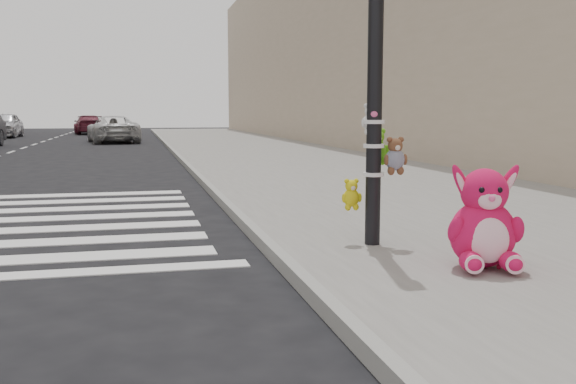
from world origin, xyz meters
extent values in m
plane|color=black|center=(0.00, 0.00, 0.00)|extent=(120.00, 120.00, 0.00)
cube|color=slate|center=(5.00, 10.00, 0.07)|extent=(7.00, 80.00, 0.14)
cube|color=gray|center=(1.55, 10.00, 0.07)|extent=(0.12, 80.00, 0.15)
cube|color=tan|center=(10.50, 20.00, 5.00)|extent=(5.00, 60.00, 10.00)
cylinder|color=black|center=(2.60, 1.80, 2.14)|extent=(0.16, 0.16, 4.00)
cylinder|color=white|center=(2.60, 1.80, 0.89)|extent=(0.22, 0.22, 0.04)
cylinder|color=white|center=(2.60, 1.80, 1.19)|extent=(0.22, 0.22, 0.04)
cylinder|color=white|center=(2.60, 1.80, 1.44)|extent=(0.22, 0.22, 0.04)
ellipsoid|color=#D7124E|center=(2.97, 0.38, 0.23)|extent=(0.27, 0.36, 0.17)
ellipsoid|color=#D7124E|center=(3.30, 0.30, 0.23)|extent=(0.27, 0.36, 0.17)
ellipsoid|color=#D7124E|center=(3.20, 0.60, 0.45)|extent=(0.72, 0.66, 0.61)
ellipsoid|color=#F9BFD1|center=(3.15, 0.40, 0.43)|extent=(0.36, 0.20, 0.40)
sphere|color=#D7124E|center=(3.20, 0.60, 0.83)|extent=(0.51, 0.51, 0.42)
ellipsoid|color=#D7124E|center=(3.02, 0.67, 0.89)|extent=(0.30, 0.15, 0.42)
ellipsoid|color=#D7124E|center=(3.39, 0.57, 0.89)|extent=(0.30, 0.15, 0.42)
imported|color=silver|center=(-0.91, 29.33, 0.67)|extent=(2.92, 5.11, 1.34)
imported|color=maroon|center=(-2.97, 42.62, 0.66)|extent=(2.39, 4.71, 1.31)
imported|color=silver|center=(-7.56, 37.55, 0.77)|extent=(1.82, 4.52, 1.54)
camera|label=1|loc=(0.16, -4.54, 1.54)|focal=40.00mm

